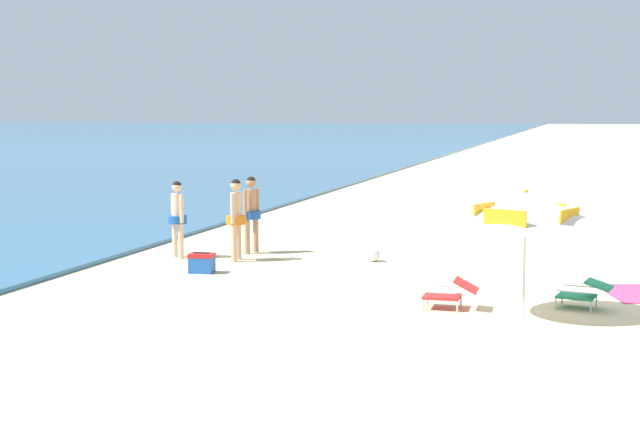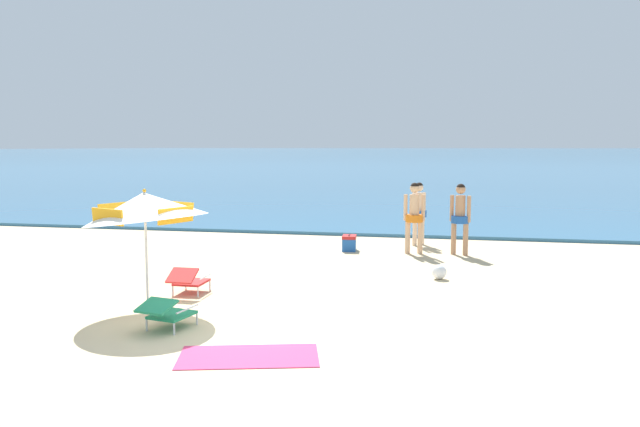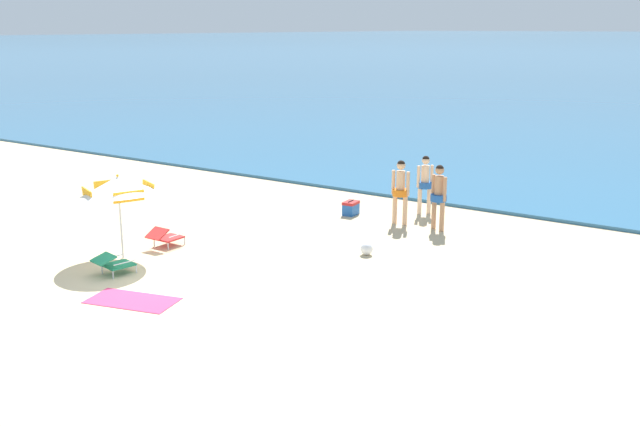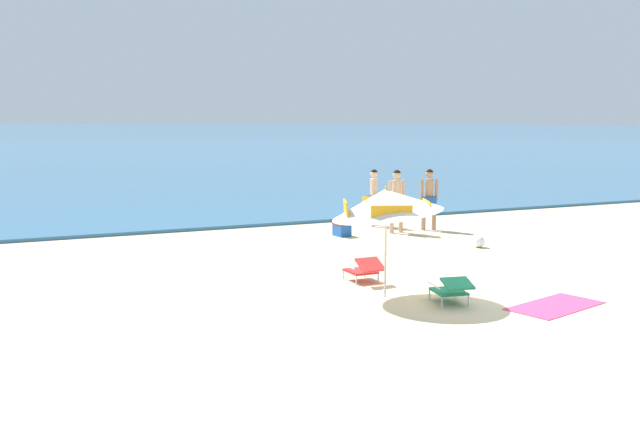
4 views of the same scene
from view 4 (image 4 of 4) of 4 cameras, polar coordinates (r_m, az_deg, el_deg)
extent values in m
plane|color=#D1BA8E|center=(13.42, 15.50, -6.54)|extent=(800.00, 800.00, 0.00)
cube|color=#2D668E|center=(420.15, -23.61, 6.38)|extent=(800.00, 800.00, 0.10)
cylinder|color=silver|center=(12.87, 5.28, -2.41)|extent=(0.04, 0.04, 1.97)
cone|color=white|center=(12.76, 5.32, 0.94)|extent=(2.57, 2.55, 0.70)
cube|color=orange|center=(13.49, 4.92, 0.86)|extent=(0.67, 0.32, 0.25)
cube|color=orange|center=(12.70, 2.08, 0.47)|extent=(0.32, 0.67, 0.25)
cube|color=orange|center=(12.06, 5.75, 0.07)|extent=(0.67, 0.32, 0.25)
cube|color=orange|center=(12.89, 8.50, 0.50)|extent=(0.32, 0.67, 0.25)
sphere|color=orange|center=(12.74, 5.33, 2.09)|extent=(0.06, 0.06, 0.06)
cube|color=#1E7F56|center=(12.78, 10.28, -6.15)|extent=(0.63, 0.69, 0.04)
cube|color=#1E7F56|center=(12.41, 10.96, -5.52)|extent=(0.57, 0.50, 0.15)
cylinder|color=silver|center=(12.97, 8.76, -6.42)|extent=(0.03, 0.03, 0.18)
cylinder|color=silver|center=(13.16, 10.76, -6.27)|extent=(0.03, 0.03, 0.18)
cylinder|color=silver|center=(12.46, 9.74, -7.02)|extent=(0.03, 0.03, 0.18)
cylinder|color=silver|center=(12.65, 11.80, -6.84)|extent=(0.03, 0.03, 0.18)
cylinder|color=silver|center=(12.65, 9.12, -5.71)|extent=(0.13, 0.53, 0.02)
cylinder|color=silver|center=(12.86, 11.44, -5.54)|extent=(0.13, 0.53, 0.02)
cube|color=red|center=(14.25, 3.27, -4.63)|extent=(0.52, 0.60, 0.04)
cube|color=red|center=(13.87, 4.04, -4.10)|extent=(0.50, 0.39, 0.22)
cylinder|color=silver|center=(14.41, 1.88, -4.93)|extent=(0.03, 0.03, 0.18)
cylinder|color=silver|center=(14.63, 3.60, -4.76)|extent=(0.03, 0.03, 0.18)
cylinder|color=silver|center=(13.92, 2.92, -5.39)|extent=(0.03, 0.03, 0.18)
cylinder|color=silver|center=(14.14, 4.69, -5.20)|extent=(0.03, 0.03, 0.18)
cylinder|color=silver|center=(14.10, 2.27, -4.26)|extent=(0.03, 0.54, 0.02)
cylinder|color=silver|center=(14.36, 4.27, -4.06)|extent=(0.03, 0.54, 0.02)
cylinder|color=#D8A87F|center=(20.32, 5.76, -0.34)|extent=(0.13, 0.13, 0.88)
cylinder|color=#D8A87F|center=(20.49, 6.49, -0.29)|extent=(0.13, 0.13, 0.88)
cylinder|color=orange|center=(20.35, 6.15, 0.97)|extent=(0.44, 0.44, 0.18)
cylinder|color=#D8A87F|center=(20.32, 6.16, 1.79)|extent=(0.24, 0.24, 0.63)
cylinder|color=#D8A87F|center=(20.20, 5.63, 1.71)|extent=(0.10, 0.10, 0.66)
cylinder|color=#D8A87F|center=(20.44, 6.67, 1.77)|extent=(0.10, 0.10, 0.66)
sphere|color=#D8A87F|center=(20.28, 6.18, 3.11)|extent=(0.24, 0.24, 0.24)
sphere|color=black|center=(20.28, 6.18, 3.19)|extent=(0.22, 0.22, 0.22)
cylinder|color=beige|center=(21.51, 4.25, 0.06)|extent=(0.12, 0.12, 0.85)
cylinder|color=beige|center=(21.80, 4.39, 0.15)|extent=(0.12, 0.12, 0.85)
cylinder|color=#1E51A3|center=(21.60, 4.33, 1.27)|extent=(0.42, 0.42, 0.18)
cylinder|color=beige|center=(21.58, 4.34, 2.01)|extent=(0.23, 0.23, 0.60)
cylinder|color=beige|center=(21.37, 4.24, 1.91)|extent=(0.09, 0.09, 0.63)
cylinder|color=beige|center=(21.79, 4.44, 2.01)|extent=(0.09, 0.09, 0.63)
sphere|color=beige|center=(21.54, 4.35, 3.20)|extent=(0.23, 0.23, 0.23)
sphere|color=black|center=(21.54, 4.35, 3.27)|extent=(0.21, 0.21, 0.21)
cylinder|color=tan|center=(21.01, 8.30, -0.14)|extent=(0.13, 0.13, 0.88)
cylinder|color=tan|center=(21.08, 9.12, -0.13)|extent=(0.13, 0.13, 0.88)
cylinder|color=#1E51A3|center=(20.99, 8.73, 1.11)|extent=(0.44, 0.44, 0.18)
cylinder|color=tan|center=(20.96, 8.75, 1.89)|extent=(0.24, 0.24, 0.62)
cylinder|color=tan|center=(20.91, 8.16, 1.84)|extent=(0.09, 0.09, 0.66)
cylinder|color=tan|center=(21.01, 9.33, 1.85)|extent=(0.09, 0.09, 0.66)
sphere|color=tan|center=(20.92, 8.77, 3.16)|extent=(0.24, 0.24, 0.24)
sphere|color=black|center=(20.92, 8.77, 3.24)|extent=(0.22, 0.22, 0.22)
cube|color=#1E56A8|center=(19.76, 1.76, -1.35)|extent=(0.38, 0.51, 0.32)
cube|color=red|center=(19.73, 1.77, -0.78)|extent=(0.39, 0.52, 0.08)
cylinder|color=black|center=(19.72, 1.77, -0.62)|extent=(0.05, 0.34, 0.02)
sphere|color=white|center=(18.41, 12.61, -2.21)|extent=(0.30, 0.30, 0.30)
cube|color=#DB3866|center=(13.02, 18.33, -7.04)|extent=(1.97, 1.34, 0.01)
camera|label=1|loc=(13.24, -63.45, 3.26)|focal=51.02mm
camera|label=2|loc=(11.30, 56.06, 1.81)|focal=34.51mm
camera|label=3|loc=(19.59, 66.30, 9.41)|focal=40.70mm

